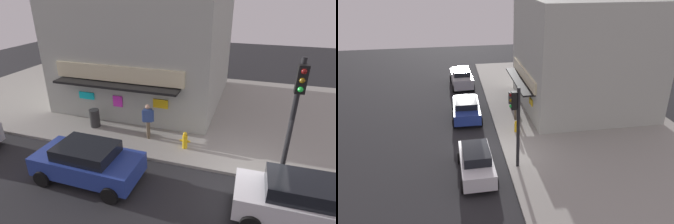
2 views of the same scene
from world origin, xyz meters
The scene contains 10 objects.
ground_plane centered at (0.00, 0.00, 0.00)m, with size 60.40×60.40×0.00m, color #232326.
sidewalk centered at (0.00, 6.31, 0.06)m, with size 40.26×12.63×0.13m, color gray.
corner_building centered at (-6.84, 7.20, 4.26)m, with size 9.21×9.89×8.26m.
traffic_light centered at (1.15, 0.43, 3.10)m, with size 0.32×0.58×4.61m.
fire_hydrant centered at (-2.92, 1.26, 0.52)m, with size 0.47×0.23×0.80m.
trash_can centered at (-7.96, 1.91, 0.60)m, with size 0.52×0.52×0.94m, color #2D2D2D.
pedestrian centered at (-4.87, 1.71, 1.07)m, with size 0.57×0.44×1.71m.
parked_car_blue centered at (-5.91, -1.84, 0.79)m, with size 4.07×2.13×1.49m.
parked_car_silver centered at (-13.14, -1.85, 0.86)m, with size 4.36×2.18×1.63m.
parked_car_white centered at (1.46, -1.77, 0.83)m, with size 3.93×1.93×1.62m.
Camera 2 is at (16.36, -2.75, 10.29)m, focal length 35.21 mm.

